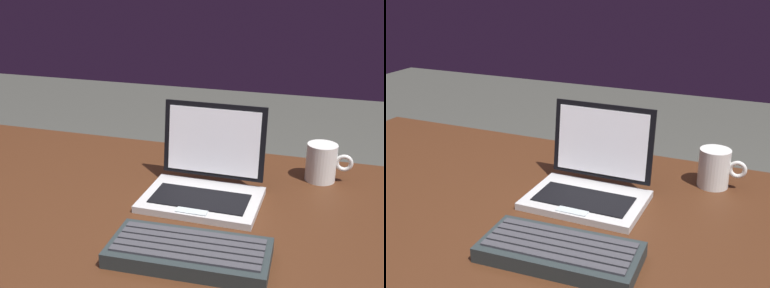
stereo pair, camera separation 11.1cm
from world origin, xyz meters
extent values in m
cube|color=#402212|center=(0.00, 0.00, 0.72)|extent=(1.61, 0.82, 0.03)
cylinder|color=black|center=(-0.74, 0.35, 0.35)|extent=(0.06, 0.06, 0.71)
cube|color=#B5B4B2|center=(0.09, 0.06, 0.75)|extent=(0.27, 0.19, 0.02)
cube|color=black|center=(0.09, 0.04, 0.76)|extent=(0.22, 0.10, 0.00)
cube|color=#AAB6B7|center=(0.09, -0.02, 0.76)|extent=(0.07, 0.03, 0.00)
cube|color=black|center=(0.09, 0.16, 0.86)|extent=(0.25, 0.03, 0.18)
cube|color=white|center=(0.09, 0.15, 0.86)|extent=(0.23, 0.02, 0.16)
cube|color=yellow|center=(0.09, 0.15, 0.84)|extent=(0.21, 0.00, 0.01)
cube|color=#242C2D|center=(0.13, -0.17, 0.75)|extent=(0.31, 0.15, 0.03)
cube|color=#38383D|center=(0.13, -0.22, 0.77)|extent=(0.28, 0.03, 0.00)
cube|color=#38383D|center=(0.13, -0.19, 0.77)|extent=(0.28, 0.03, 0.00)
cube|color=#38383D|center=(0.13, -0.17, 0.77)|extent=(0.28, 0.03, 0.00)
cube|color=#38383D|center=(0.13, -0.15, 0.77)|extent=(0.28, 0.03, 0.00)
cube|color=#38383D|center=(0.13, -0.13, 0.77)|extent=(0.28, 0.03, 0.00)
cylinder|color=silver|center=(0.34, 0.27, 0.79)|extent=(0.08, 0.08, 0.10)
torus|color=silver|center=(0.40, 0.27, 0.79)|extent=(0.04, 0.01, 0.04)
camera|label=1|loc=(0.36, -0.91, 1.26)|focal=45.18mm
camera|label=2|loc=(0.47, -0.87, 1.26)|focal=45.18mm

